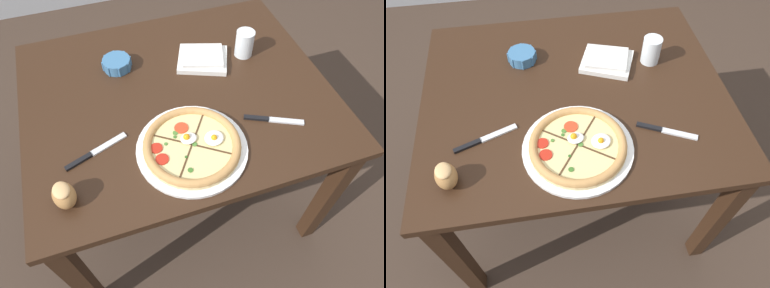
# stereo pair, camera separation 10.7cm
# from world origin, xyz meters

# --- Properties ---
(ground_plane) EXTENTS (12.00, 12.00, 0.00)m
(ground_plane) POSITION_xyz_m (0.00, 0.00, 0.00)
(ground_plane) COLOR #3D2D23
(dining_table) EXTENTS (1.11, 0.93, 0.73)m
(dining_table) POSITION_xyz_m (0.00, 0.00, 0.62)
(dining_table) COLOR #331E11
(dining_table) RESTS_ON ground_plane
(pizza) EXTENTS (0.36, 0.36, 0.05)m
(pizza) POSITION_xyz_m (-0.03, -0.26, 0.74)
(pizza) COLOR white
(pizza) RESTS_ON dining_table
(ramekin_bowl) EXTENTS (0.11, 0.11, 0.04)m
(ramekin_bowl) POSITION_xyz_m (-0.18, 0.20, 0.75)
(ramekin_bowl) COLOR teal
(ramekin_bowl) RESTS_ON dining_table
(napkin_folded) EXTENTS (0.24, 0.22, 0.04)m
(napkin_folded) POSITION_xyz_m (0.15, 0.13, 0.74)
(napkin_folded) COLOR silver
(napkin_folded) RESTS_ON dining_table
(bread_piece_near) EXTENTS (0.08, 0.10, 0.08)m
(bread_piece_near) POSITION_xyz_m (-0.43, -0.32, 0.76)
(bread_piece_near) COLOR #A3703D
(bread_piece_near) RESTS_ON dining_table
(knife_main) EXTENTS (0.19, 0.10, 0.01)m
(knife_main) POSITION_xyz_m (0.27, -0.23, 0.73)
(knife_main) COLOR silver
(knife_main) RESTS_ON dining_table
(knife_spare) EXTENTS (0.21, 0.09, 0.01)m
(knife_spare) POSITION_xyz_m (-0.33, -0.17, 0.73)
(knife_spare) COLOR silver
(knife_spare) RESTS_ON dining_table
(water_glass) EXTENTS (0.07, 0.07, 0.10)m
(water_glass) POSITION_xyz_m (0.32, 0.12, 0.77)
(water_glass) COLOR white
(water_glass) RESTS_ON dining_table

